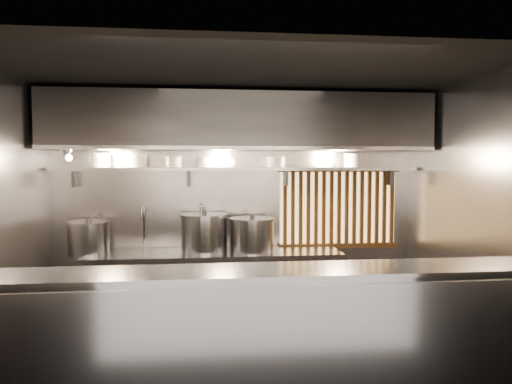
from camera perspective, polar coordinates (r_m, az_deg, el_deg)
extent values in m
plane|color=black|center=(5.16, -0.78, -18.91)|extent=(4.50, 4.50, 0.00)
plane|color=black|center=(4.85, -0.81, 13.37)|extent=(4.50, 4.50, 0.00)
plane|color=gray|center=(6.30, -2.16, -1.71)|extent=(4.50, 0.00, 4.50)
plane|color=gray|center=(5.10, -26.86, -3.27)|extent=(0.00, 3.00, 3.00)
plane|color=gray|center=(5.51, 23.21, -2.71)|extent=(0.00, 3.00, 3.00)
cube|color=gray|center=(4.08, 0.61, -16.80)|extent=(4.50, 0.50, 1.10)
cube|color=#939399|center=(3.84, 1.12, -18.12)|extent=(4.50, 0.02, 1.01)
cube|color=gray|center=(3.92, 0.62, -9.03)|extent=(4.50, 0.56, 0.03)
cube|color=gray|center=(6.08, -4.74, -11.01)|extent=(3.00, 0.70, 0.90)
cube|color=gray|center=(6.09, -2.04, 2.64)|extent=(4.40, 0.34, 0.04)
cube|color=#2D2D30|center=(5.89, -1.88, 7.92)|extent=(4.40, 0.80, 0.65)
cube|color=gray|center=(5.48, -1.54, 5.07)|extent=(4.40, 0.03, 0.04)
cube|color=#FCC471|center=(6.51, 9.35, -1.76)|extent=(1.50, 0.02, 0.92)
cube|color=brown|center=(6.43, 9.51, 2.55)|extent=(1.56, 0.06, 0.06)
cube|color=brown|center=(6.52, 9.43, -6.09)|extent=(1.56, 0.06, 0.06)
cube|color=brown|center=(6.30, 3.34, -1.89)|extent=(0.04, 0.04, 0.92)
cube|color=brown|center=(6.32, 4.23, -1.88)|extent=(0.04, 0.04, 0.92)
cube|color=brown|center=(6.34, 5.12, -1.87)|extent=(0.04, 0.04, 0.92)
cube|color=brown|center=(6.36, 6.00, -1.86)|extent=(0.04, 0.04, 0.92)
cube|color=brown|center=(6.38, 6.88, -1.84)|extent=(0.04, 0.04, 0.92)
cube|color=brown|center=(6.41, 7.75, -1.83)|extent=(0.04, 0.04, 0.92)
cube|color=brown|center=(6.43, 8.61, -1.82)|extent=(0.04, 0.04, 0.92)
cube|color=brown|center=(6.46, 9.47, -1.80)|extent=(0.04, 0.04, 0.92)
cube|color=brown|center=(6.49, 10.32, -1.79)|extent=(0.04, 0.04, 0.92)
cube|color=brown|center=(6.52, 11.16, -1.78)|extent=(0.04, 0.04, 0.92)
cube|color=brown|center=(6.55, 11.99, -1.76)|extent=(0.04, 0.04, 0.92)
cube|color=brown|center=(6.58, 12.82, -1.75)|extent=(0.04, 0.04, 0.92)
cube|color=brown|center=(6.61, 13.64, -1.73)|extent=(0.04, 0.04, 0.92)
cube|color=brown|center=(6.65, 14.45, -1.72)|extent=(0.04, 0.04, 0.92)
cube|color=brown|center=(6.69, 15.25, -1.70)|extent=(0.04, 0.04, 0.92)
cylinder|color=silver|center=(6.29, -12.65, -3.72)|extent=(0.03, 0.03, 0.48)
sphere|color=silver|center=(6.26, -12.68, -1.54)|extent=(0.04, 0.04, 0.04)
cylinder|color=silver|center=(6.13, -12.81, -1.65)|extent=(0.03, 0.26, 0.03)
sphere|color=silver|center=(6.00, -12.95, -1.75)|extent=(0.04, 0.04, 0.04)
cylinder|color=silver|center=(6.01, -12.94, -2.42)|extent=(0.03, 0.03, 0.14)
cylinder|color=silver|center=(6.25, -6.25, -3.70)|extent=(0.03, 0.03, 0.48)
sphere|color=silver|center=(6.23, -6.26, -1.51)|extent=(0.04, 0.04, 0.04)
cylinder|color=silver|center=(6.10, -6.25, -1.61)|extent=(0.03, 0.26, 0.03)
sphere|color=silver|center=(5.97, -6.25, -1.72)|extent=(0.04, 0.04, 0.04)
cylinder|color=silver|center=(5.97, -6.24, -2.39)|extent=(0.03, 0.03, 0.14)
cone|color=gray|center=(5.78, -20.84, 4.27)|extent=(0.25, 0.27, 0.20)
sphere|color=#FFE0B2|center=(5.75, -20.58, 3.68)|extent=(0.07, 0.07, 0.07)
cylinder|color=#2D2D30|center=(5.88, -20.61, 5.03)|extent=(0.02, 0.22, 0.02)
cylinder|color=#2D2D30|center=(5.97, -2.91, 4.16)|extent=(0.01, 0.01, 0.12)
sphere|color=#FFE0B2|center=(5.96, -2.91, 3.39)|extent=(0.09, 0.09, 0.09)
cylinder|color=gray|center=(6.10, -18.57, -5.11)|extent=(0.60, 0.60, 0.35)
cylinder|color=gray|center=(6.08, -18.60, -3.33)|extent=(0.64, 0.64, 0.03)
cylinder|color=#2D2D30|center=(6.08, -18.61, -3.01)|extent=(0.06, 0.06, 0.04)
cylinder|color=gray|center=(5.98, -5.94, -4.79)|extent=(0.69, 0.69, 0.42)
cylinder|color=gray|center=(5.96, -5.95, -2.66)|extent=(0.73, 0.73, 0.03)
cylinder|color=#2D2D30|center=(5.95, -5.95, -2.32)|extent=(0.06, 0.06, 0.04)
cylinder|color=gray|center=(5.94, -0.44, -5.06)|extent=(0.56, 0.56, 0.37)
cylinder|color=gray|center=(5.92, -0.44, -3.14)|extent=(0.60, 0.60, 0.03)
cylinder|color=#2D2D30|center=(5.91, -0.44, -2.80)|extent=(0.06, 0.06, 0.04)
cylinder|color=silver|center=(6.18, -17.25, 2.87)|extent=(0.22, 0.22, 0.03)
cylinder|color=silver|center=(6.18, -17.25, 3.22)|extent=(0.22, 0.22, 0.03)
cylinder|color=silver|center=(6.18, -17.26, 3.58)|extent=(0.22, 0.22, 0.03)
cylinder|color=silver|center=(6.18, -17.27, 3.93)|extent=(0.22, 0.22, 0.03)
cylinder|color=silver|center=(6.18, -17.27, 4.19)|extent=(0.23, 0.23, 0.01)
cylinder|color=silver|center=(6.12, -13.34, 2.93)|extent=(0.22, 0.22, 0.03)
cylinder|color=silver|center=(6.12, -13.35, 3.29)|extent=(0.22, 0.22, 0.03)
cylinder|color=silver|center=(6.12, -13.35, 3.64)|extent=(0.22, 0.22, 0.03)
cylinder|color=silver|center=(6.12, -13.36, 4.00)|extent=(0.22, 0.22, 0.03)
cylinder|color=silver|center=(6.12, -13.36, 4.26)|extent=(0.24, 0.24, 0.01)
cylinder|color=silver|center=(6.08, -9.43, 2.97)|extent=(0.21, 0.21, 0.03)
cylinder|color=silver|center=(6.08, -9.43, 3.33)|extent=(0.21, 0.21, 0.03)
cylinder|color=silver|center=(6.08, -9.44, 3.69)|extent=(0.21, 0.21, 0.03)
cylinder|color=silver|center=(6.08, -9.44, 3.95)|extent=(0.22, 0.22, 0.01)
cylinder|color=silver|center=(6.07, -5.82, 3.00)|extent=(0.19, 0.19, 0.03)
cylinder|color=silver|center=(6.07, -5.82, 3.36)|extent=(0.19, 0.19, 0.03)
cylinder|color=silver|center=(6.07, -5.82, 3.72)|extent=(0.19, 0.19, 0.03)
cylinder|color=silver|center=(6.07, -5.82, 3.98)|extent=(0.21, 0.21, 0.01)
cylinder|color=silver|center=(6.15, 2.30, 3.02)|extent=(0.23, 0.23, 0.03)
cylinder|color=silver|center=(6.15, 2.30, 3.37)|extent=(0.23, 0.23, 0.03)
cylinder|color=silver|center=(6.15, 2.30, 3.73)|extent=(0.23, 0.23, 0.03)
cylinder|color=silver|center=(6.15, 2.30, 3.99)|extent=(0.24, 0.24, 0.01)
cylinder|color=silver|center=(6.36, 10.82, 2.97)|extent=(0.18, 0.18, 0.03)
cylinder|color=silver|center=(6.36, 10.83, 3.32)|extent=(0.18, 0.18, 0.03)
cylinder|color=silver|center=(6.36, 10.83, 3.66)|extent=(0.18, 0.18, 0.03)
cylinder|color=silver|center=(6.36, 10.83, 4.00)|extent=(0.18, 0.18, 0.03)
cylinder|color=silver|center=(6.36, 10.84, 4.25)|extent=(0.20, 0.20, 0.01)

